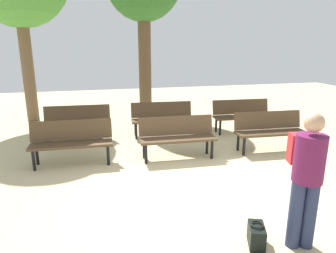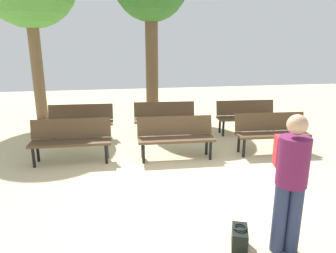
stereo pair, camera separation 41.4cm
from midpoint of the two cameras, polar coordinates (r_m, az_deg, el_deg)
name	(u,v)px [view 1 (the left image)]	position (r m, az deg, el deg)	size (l,w,h in m)	color
ground_plane	(197,189)	(5.25, 3.18, -11.63)	(24.00, 24.00, 0.00)	#CCB789
bench_r0_c0	(72,140)	(6.49, -19.23, -2.35)	(1.62, 0.54, 0.87)	#4C3823
bench_r0_c1	(177,135)	(6.46, -0.12, -1.54)	(1.62, 0.55, 0.87)	#4C3823
bench_r0_c2	(270,129)	(7.23, 16.81, -0.39)	(1.62, 0.57, 0.87)	#4C3823
bench_r1_c0	(77,121)	(7.98, -17.92, 0.95)	(1.62, 0.56, 0.87)	#4C3823
bench_r1_c1	(162,117)	(8.05, -2.59, 1.82)	(1.63, 0.60, 0.87)	#4C3823
bench_r1_c2	(242,114)	(8.60, 12.25, 2.34)	(1.62, 0.57, 0.87)	#4C3823
visitor_with_backpack	(306,173)	(3.79, 21.48, -8.06)	(0.44, 0.59, 1.65)	navy
handbag	(256,235)	(4.00, 13.12, -19.12)	(0.28, 0.36, 0.29)	black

